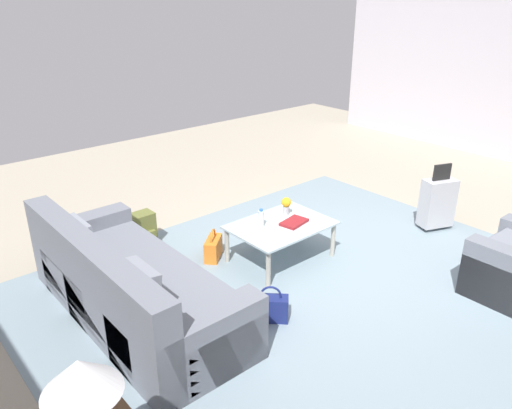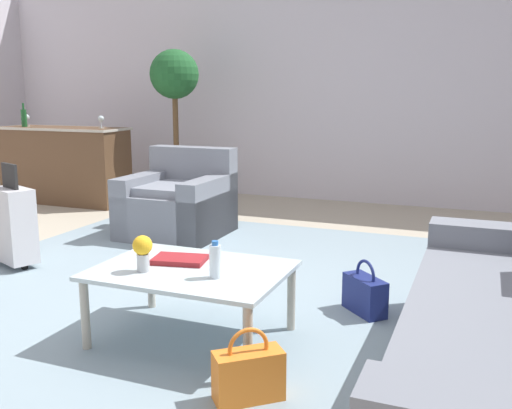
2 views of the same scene
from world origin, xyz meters
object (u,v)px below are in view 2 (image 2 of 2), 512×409
(flower_vase, at_px, (143,250))
(potted_ficus, at_px, (175,98))
(wine_bottle_green, at_px, (24,118))
(armchair, at_px, (180,205))
(handbag_orange, at_px, (248,374))
(wine_glass_left_of_centre, at_px, (101,119))
(suitcase_silver, at_px, (14,224))
(water_bottle, at_px, (215,261))
(coffee_table_book, at_px, (180,260))
(bar_console, at_px, (65,164))
(coffee_table, at_px, (192,276))
(handbag_navy, at_px, (365,294))
(wine_glass_leftmost, at_px, (27,118))

(flower_vase, relative_size, potted_ficus, 0.11)
(wine_bottle_green, xyz_separation_m, potted_ficus, (1.81, 0.71, 0.25))
(armchair, height_order, handbag_orange, armchair)
(wine_glass_left_of_centre, height_order, suitcase_silver, wine_glass_left_of_centre)
(armchair, distance_m, handbag_orange, 3.25)
(water_bottle, bearing_deg, coffee_table_book, 150.64)
(bar_console, xyz_separation_m, wine_glass_left_of_centre, (0.58, 0.02, 0.58))
(armchair, distance_m, coffee_table, 2.53)
(handbag_navy, bearing_deg, suitcase_silver, -178.75)
(water_bottle, xyz_separation_m, handbag_navy, (0.64, 0.86, -0.39))
(coffee_table, relative_size, wine_bottle_green, 3.57)
(flower_vase, xyz_separation_m, wine_bottle_green, (-3.79, 3.14, 0.53))
(flower_vase, height_order, potted_ficus, potted_ficus)
(armchair, distance_m, potted_ficus, 2.06)
(wine_glass_leftmost, bearing_deg, coffee_table, -37.31)
(potted_ficus, bearing_deg, wine_bottle_green, -158.51)
(wine_bottle_green, xyz_separation_m, suitcase_silver, (2.01, -2.29, -0.73))
(armchair, bearing_deg, suitcase_silver, -115.47)
(coffee_table, height_order, water_bottle, water_bottle)
(wine_glass_left_of_centre, bearing_deg, flower_vase, -50.51)
(coffee_table, relative_size, handbag_orange, 3.00)
(water_bottle, height_order, bar_console, bar_console)
(coffee_table_book, xyz_separation_m, handbag_navy, (0.96, 0.68, -0.31))
(suitcase_silver, bearing_deg, potted_ficus, 93.81)
(bar_console, bearing_deg, wine_bottle_green, -167.60)
(handbag_orange, bearing_deg, potted_ficus, 123.30)
(coffee_table, xyz_separation_m, handbag_orange, (0.56, -0.50, -0.25))
(wine_glass_left_of_centre, xyz_separation_m, handbag_navy, (3.76, -2.36, -0.95))
(water_bottle, distance_m, suitcase_silver, 2.35)
(water_bottle, xyz_separation_m, wine_glass_left_of_centre, (-3.12, 3.22, 0.55))
(coffee_table, relative_size, bar_console, 0.63)
(wine_bottle_green, bearing_deg, potted_ficus, 21.49)
(coffee_table_book, height_order, handbag_navy, coffee_table_book)
(flower_vase, bearing_deg, coffee_table_book, 66.50)
(flower_vase, relative_size, handbag_navy, 0.57)
(coffee_table_book, bearing_deg, flower_vase, -124.57)
(wine_bottle_green, distance_m, handbag_navy, 5.42)
(wine_bottle_green, bearing_deg, coffee_table_book, -36.81)
(armchair, height_order, water_bottle, armchair)
(wine_glass_leftmost, distance_m, potted_ficus, 1.99)
(wine_glass_leftmost, xyz_separation_m, wine_bottle_green, (0.08, -0.12, 0.01))
(flower_vase, bearing_deg, bar_console, 135.26)
(coffee_table, bearing_deg, bar_console, 138.47)
(coffee_table, xyz_separation_m, wine_glass_left_of_centre, (-2.92, 3.12, 0.70))
(coffee_table_book, relative_size, bar_console, 0.18)
(flower_vase, bearing_deg, potted_ficus, 117.22)
(flower_vase, distance_m, wine_glass_left_of_centre, 4.27)
(coffee_table, xyz_separation_m, handbag_navy, (0.84, 0.76, -0.25))
(wine_glass_leftmost, distance_m, wine_bottle_green, 0.14)
(flower_vase, xyz_separation_m, wine_glass_leftmost, (-3.86, 3.26, 0.53))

